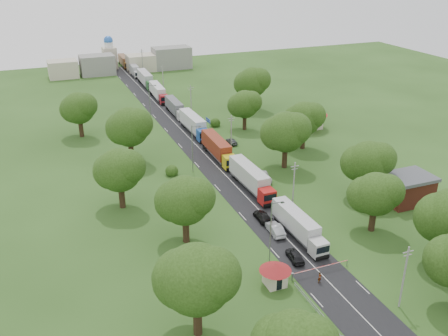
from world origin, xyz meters
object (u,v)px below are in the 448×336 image
boom_barrier (312,270)px  pedestrian_near (320,278)px  guard_booth (275,272)px  info_sign (208,123)px  car_lane_front (295,256)px  car_lane_mid (275,229)px  truck_0 (298,225)px

boom_barrier → pedestrian_near: 1.91m
boom_barrier → guard_booth: (-5.84, -0.00, 1.27)m
info_sign → car_lane_front: info_sign is taller
guard_booth → pedestrian_near: size_ratio=2.66×
pedestrian_near → car_lane_mid: bearing=65.0°
boom_barrier → truck_0: (3.27, 9.75, 1.19)m
car_lane_front → car_lane_mid: (0.74, 7.77, 0.10)m
car_lane_front → pedestrian_near: pedestrian_near is taller
car_lane_mid → guard_booth: bearing=67.2°
car_lane_mid → pedestrian_near: bearing=93.3°
boom_barrier → car_lane_front: car_lane_front is taller
boom_barrier → car_lane_mid: size_ratio=1.85×
guard_booth → info_sign: (12.40, 60.00, 0.84)m
boom_barrier → truck_0: size_ratio=0.65×
car_lane_front → pedestrian_near: bearing=100.8°
boom_barrier → car_lane_mid: bearing=88.3°
car_lane_mid → truck_0: bearing=147.5°
truck_0 → car_lane_mid: 3.86m
guard_booth → pedestrian_near: 6.34m
boom_barrier → truck_0: bearing=71.4°
info_sign → car_lane_front: bearing=-97.1°
truck_0 → guard_booth: bearing=-133.1°
boom_barrier → guard_booth: 5.98m
truck_0 → car_lane_front: 6.80m
boom_barrier → car_lane_mid: 11.95m
info_sign → truck_0: (-3.29, -50.25, -0.92)m
truck_0 → car_lane_mid: truck_0 is taller
guard_booth → car_lane_front: guard_booth is taller
info_sign → car_lane_mid: size_ratio=0.82×
truck_0 → car_lane_front: truck_0 is taller
guard_booth → truck_0: 13.35m
truck_0 → pedestrian_near: (-3.22, -11.66, -1.25)m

